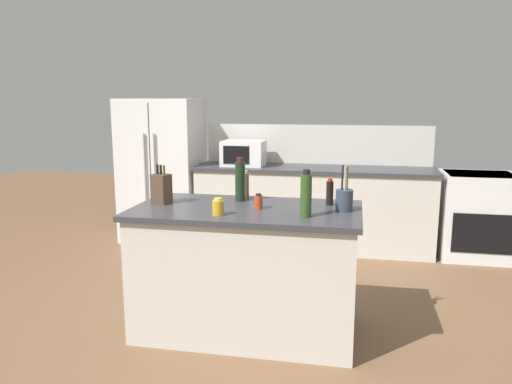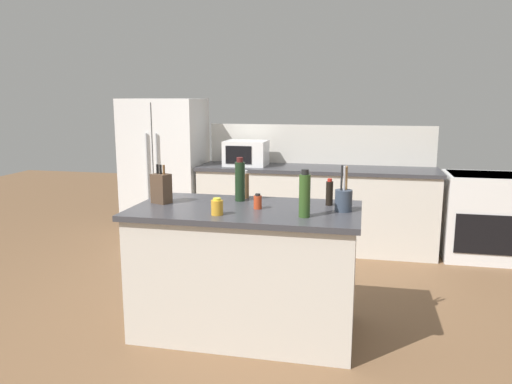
% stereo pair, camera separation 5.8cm
% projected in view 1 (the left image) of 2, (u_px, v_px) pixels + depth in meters
% --- Properties ---
extents(ground_plane, '(14.00, 14.00, 0.00)m').
position_uv_depth(ground_plane, '(247.00, 329.00, 3.75)').
color(ground_plane, brown).
extents(back_counter_run, '(2.69, 0.66, 0.94)m').
position_uv_depth(back_counter_run, '(313.00, 208.00, 5.73)').
color(back_counter_run, beige).
rests_on(back_counter_run, ground_plane).
extents(wall_backsplash, '(2.65, 0.03, 0.46)m').
position_uv_depth(wall_backsplash, '(317.00, 144.00, 5.90)').
color(wall_backsplash, beige).
rests_on(wall_backsplash, back_counter_run).
extents(kitchen_island, '(1.63, 0.87, 0.94)m').
position_uv_depth(kitchen_island, '(247.00, 270.00, 3.67)').
color(kitchen_island, beige).
rests_on(kitchen_island, ground_plane).
extents(refrigerator, '(0.91, 0.75, 1.70)m').
position_uv_depth(refrigerator, '(162.00, 170.00, 6.06)').
color(refrigerator, white).
rests_on(refrigerator, ground_plane).
extents(range_oven, '(0.76, 0.65, 0.92)m').
position_uv_depth(range_oven, '(477.00, 215.00, 5.38)').
color(range_oven, white).
rests_on(range_oven, ground_plane).
extents(microwave, '(0.48, 0.39, 0.29)m').
position_uv_depth(microwave, '(244.00, 153.00, 5.77)').
color(microwave, white).
rests_on(microwave, back_counter_run).
extents(knife_block, '(0.16, 0.14, 0.29)m').
position_uv_depth(knife_block, '(161.00, 188.00, 3.71)').
color(knife_block, '#4C3828').
rests_on(knife_block, kitchen_island).
extents(utensil_crock, '(0.12, 0.12, 0.32)m').
position_uv_depth(utensil_crock, '(344.00, 199.00, 3.47)').
color(utensil_crock, '#333D4C').
rests_on(utensil_crock, kitchen_island).
extents(olive_oil_bottle, '(0.08, 0.08, 0.32)m').
position_uv_depth(olive_oil_bottle, '(306.00, 195.00, 3.28)').
color(olive_oil_bottle, '#2D4C1E').
rests_on(olive_oil_bottle, kitchen_island).
extents(honey_jar, '(0.08, 0.08, 0.12)m').
position_uv_depth(honey_jar, '(218.00, 207.00, 3.35)').
color(honey_jar, gold).
rests_on(honey_jar, kitchen_island).
extents(pepper_grinder, '(0.05, 0.05, 0.22)m').
position_uv_depth(pepper_grinder, '(246.00, 185.00, 3.90)').
color(pepper_grinder, brown).
rests_on(pepper_grinder, kitchen_island).
extents(soy_sauce_bottle, '(0.05, 0.05, 0.20)m').
position_uv_depth(soy_sauce_bottle, '(330.00, 193.00, 3.65)').
color(soy_sauce_bottle, black).
rests_on(soy_sauce_bottle, kitchen_island).
extents(wine_bottle, '(0.08, 0.08, 0.33)m').
position_uv_depth(wine_bottle, '(240.00, 181.00, 3.79)').
color(wine_bottle, black).
rests_on(wine_bottle, kitchen_island).
extents(spice_jar_paprika, '(0.06, 0.06, 0.11)m').
position_uv_depth(spice_jar_paprika, '(259.00, 202.00, 3.54)').
color(spice_jar_paprika, '#B73D1E').
rests_on(spice_jar_paprika, kitchen_island).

